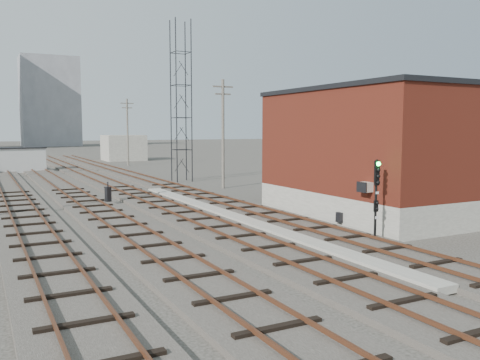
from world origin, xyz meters
TOP-DOWN VIEW (x-y plane):
  - ground at (0.00, 60.00)m, footprint 320.00×320.00m
  - track_right at (2.50, 39.00)m, footprint 3.20×90.00m
  - track_mid_right at (-1.50, 39.00)m, footprint 3.20×90.00m
  - track_mid_left at (-5.50, 39.00)m, footprint 3.20×90.00m
  - track_left at (-9.50, 39.00)m, footprint 3.20×90.00m
  - platform_curb at (0.50, 14.00)m, footprint 0.90×28.00m
  - brick_building at (7.50, 12.00)m, footprint 6.54×12.20m
  - lattice_tower at (5.50, 35.00)m, footprint 1.60×1.60m
  - utility_pole_right_a at (6.50, 28.00)m, footprint 1.80×0.24m
  - utility_pole_right_b at (6.50, 58.00)m, footprint 1.80×0.24m
  - apartment_right at (8.00, 150.00)m, footprint 16.00×12.00m
  - shed_right at (9.00, 70.00)m, footprint 6.00×6.00m
  - signal_mast at (3.70, 6.61)m, footprint 0.40×0.40m
  - switch_stand at (-4.17, 23.15)m, footprint 0.41×0.41m
  - site_trailer at (-8.06, 53.30)m, footprint 7.17×3.90m

SIDE VIEW (x-z plane):
  - ground at x=0.00m, z-range 0.00..0.00m
  - track_right at x=2.50m, z-range -0.09..0.30m
  - track_mid_right at x=-1.50m, z-range -0.09..0.30m
  - track_mid_left at x=-5.50m, z-range -0.09..0.30m
  - track_left at x=-9.50m, z-range -0.09..0.30m
  - platform_curb at x=0.50m, z-range 0.00..0.26m
  - switch_stand at x=-4.17m, z-range -0.04..1.35m
  - site_trailer at x=-8.06m, z-range 0.01..2.88m
  - shed_right at x=9.00m, z-range 0.00..4.00m
  - signal_mast at x=3.70m, z-range 0.25..3.87m
  - brick_building at x=7.50m, z-range 0.02..7.24m
  - utility_pole_right_a at x=6.50m, z-range 0.30..9.30m
  - utility_pole_right_b at x=6.50m, z-range 0.30..9.30m
  - lattice_tower at x=5.50m, z-range 0.00..15.00m
  - apartment_right at x=8.00m, z-range 0.00..26.00m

